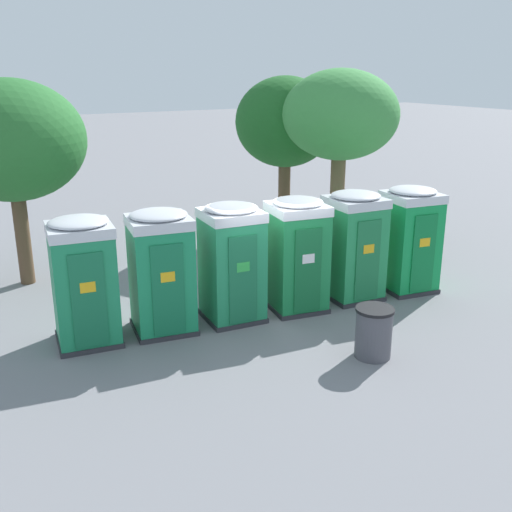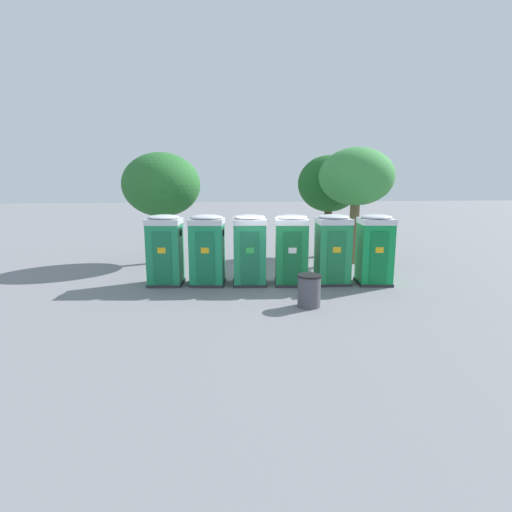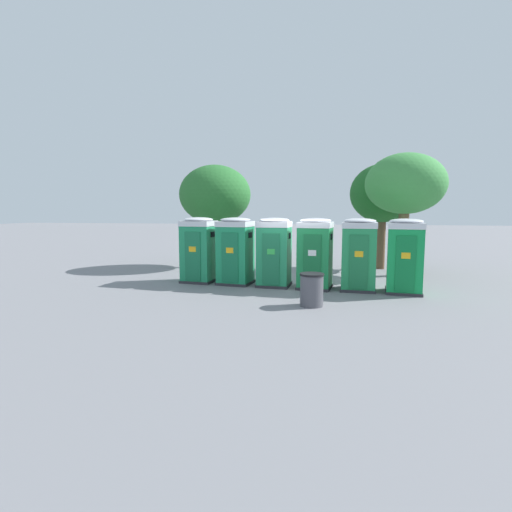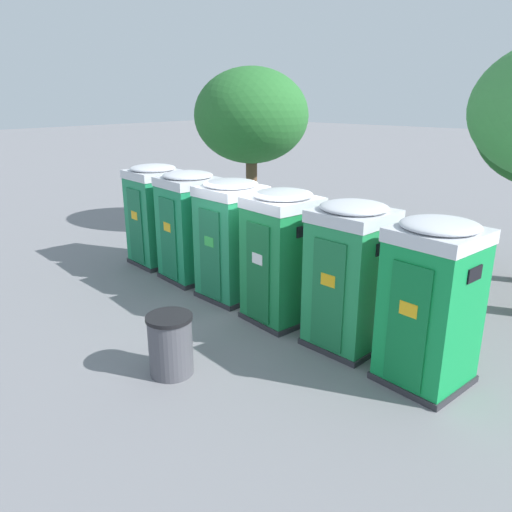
# 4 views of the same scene
# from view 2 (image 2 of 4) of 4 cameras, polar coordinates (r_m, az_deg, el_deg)

# --- Properties ---
(ground_plane) EXTENTS (120.00, 120.00, 0.00)m
(ground_plane) POSITION_cam_2_polar(r_m,az_deg,el_deg) (14.85, 2.00, -3.83)
(ground_plane) COLOR slate
(portapotty_0) EXTENTS (1.34, 1.33, 2.54)m
(portapotty_0) POSITION_cam_2_polar(r_m,az_deg,el_deg) (14.74, -12.83, 0.90)
(portapotty_0) COLOR #2D2D33
(portapotty_0) RESTS_ON ground
(portapotty_1) EXTENTS (1.38, 1.36, 2.54)m
(portapotty_1) POSITION_cam_2_polar(r_m,az_deg,el_deg) (14.48, -6.97, 0.92)
(portapotty_1) COLOR #2D2D33
(portapotty_1) RESTS_ON ground
(portapotty_2) EXTENTS (1.27, 1.28, 2.54)m
(portapotty_2) POSITION_cam_2_polar(r_m,az_deg,el_deg) (14.39, -0.95, 0.93)
(portapotty_2) COLOR #2D2D33
(portapotty_2) RESTS_ON ground
(portapotty_3) EXTENTS (1.34, 1.36, 2.54)m
(portapotty_3) POSITION_cam_2_polar(r_m,az_deg,el_deg) (14.44, 5.08, 0.93)
(portapotty_3) COLOR #2D2D33
(portapotty_3) RESTS_ON ground
(portapotty_4) EXTENTS (1.28, 1.28, 2.54)m
(portapotty_4) POSITION_cam_2_polar(r_m,az_deg,el_deg) (14.77, 10.90, 0.99)
(portapotty_4) COLOR #2D2D33
(portapotty_4) RESTS_ON ground
(portapotty_5) EXTENTS (1.33, 1.35, 2.54)m
(portapotty_5) POSITION_cam_2_polar(r_m,az_deg,el_deg) (15.10, 16.59, 0.95)
(portapotty_5) COLOR #2D2D33
(portapotty_5) RESTS_ON ground
(street_tree_0) EXTENTS (3.48, 3.48, 4.99)m
(street_tree_0) POSITION_cam_2_polar(r_m,az_deg,el_deg) (18.74, -13.35, 9.81)
(street_tree_0) COLOR brown
(street_tree_0) RESTS_ON ground
(street_tree_1) EXTENTS (3.31, 3.31, 5.19)m
(street_tree_1) POSITION_cam_2_polar(r_m,az_deg,el_deg) (18.58, 14.13, 10.81)
(street_tree_1) COLOR brown
(street_tree_1) RESTS_ON ground
(street_tree_2) EXTENTS (3.06, 3.06, 4.97)m
(street_tree_2) POSITION_cam_2_polar(r_m,az_deg,el_deg) (20.20, 10.40, 10.04)
(street_tree_2) COLOR brown
(street_tree_2) RESTS_ON ground
(trash_can) EXTENTS (0.72, 0.72, 0.98)m
(trash_can) POSITION_cam_2_polar(r_m,az_deg,el_deg) (12.05, 7.60, -4.92)
(trash_can) COLOR #4C4C54
(trash_can) RESTS_ON ground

